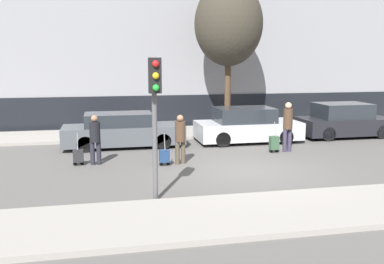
{
  "coord_description": "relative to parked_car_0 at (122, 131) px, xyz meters",
  "views": [
    {
      "loc": [
        -4.27,
        -12.13,
        3.35
      ],
      "look_at": [
        -1.33,
        1.8,
        0.95
      ],
      "focal_mm": 40.0,
      "sensor_mm": 36.0,
      "label": 1
    }
  ],
  "objects": [
    {
      "name": "parked_car_2",
      "position": [
        9.68,
        0.24,
        0.06
      ],
      "size": [
        4.07,
        1.87,
        1.49
      ],
      "color": "black",
      "rests_on": "ground_plane"
    },
    {
      "name": "pedestrian_left",
      "position": [
        -1.0,
        -2.75,
        0.28
      ],
      "size": [
        0.35,
        0.34,
        1.61
      ],
      "rotation": [
        0.0,
        0.0,
        0.01
      ],
      "color": "#23232D",
      "rests_on": "ground_plane"
    },
    {
      "name": "traffic_light",
      "position": [
        0.45,
        -6.85,
        1.81
      ],
      "size": [
        0.28,
        0.47,
        3.41
      ],
      "color": "#515154",
      "rests_on": "ground_plane"
    },
    {
      "name": "building_facade",
      "position": [
        3.53,
        6.24,
        5.61
      ],
      "size": [
        28.0,
        3.12,
        12.5
      ],
      "color": "gray",
      "rests_on": "ground_plane"
    },
    {
      "name": "trolley_center",
      "position": [
        1.16,
        -3.35,
        -0.32
      ],
      "size": [
        0.34,
        0.29,
        1.05
      ],
      "color": "navy",
      "rests_on": "ground_plane"
    },
    {
      "name": "bare_tree_near_crossing",
      "position": [
        4.95,
        2.37,
        4.31
      ],
      "size": [
        3.08,
        3.08,
        6.72
      ],
      "color": "#4C3826",
      "rests_on": "sidewalk_far"
    },
    {
      "name": "sidewalk_far",
      "position": [
        3.53,
        2.51,
        -0.57
      ],
      "size": [
        28.0,
        3.0,
        0.12
      ],
      "color": "gray",
      "rests_on": "ground_plane"
    },
    {
      "name": "pedestrian_center",
      "position": [
        1.7,
        -3.24,
        0.28
      ],
      "size": [
        0.35,
        0.34,
        1.62
      ],
      "rotation": [
        0.0,
        0.0,
        0.21
      ],
      "color": "#4C4233",
      "rests_on": "ground_plane"
    },
    {
      "name": "trolley_right",
      "position": [
        5.37,
        -2.24,
        -0.27
      ],
      "size": [
        0.34,
        0.29,
        1.15
      ],
      "color": "#335138",
      "rests_on": "ground_plane"
    },
    {
      "name": "parked_car_0",
      "position": [
        0.0,
        0.0,
        0.0
      ],
      "size": [
        4.65,
        1.71,
        1.33
      ],
      "color": "#4C5156",
      "rests_on": "ground_plane"
    },
    {
      "name": "trolley_left",
      "position": [
        -1.55,
        -2.76,
        -0.31
      ],
      "size": [
        0.34,
        0.29,
        1.06
      ],
      "color": "#262628",
      "rests_on": "ground_plane"
    },
    {
      "name": "parked_bicycle",
      "position": [
        5.33,
        2.7,
        -0.14
      ],
      "size": [
        1.77,
        0.06,
        0.96
      ],
      "color": "black",
      "rests_on": "sidewalk_far"
    },
    {
      "name": "sidewalk_near",
      "position": [
        3.53,
        -8.24,
        -0.57
      ],
      "size": [
        28.0,
        2.5,
        0.12
      ],
      "color": "gray",
      "rests_on": "ground_plane"
    },
    {
      "name": "parked_car_1",
      "position": [
        5.08,
        -0.02,
        0.03
      ],
      "size": [
        4.24,
        1.9,
        1.43
      ],
      "color": "#B7BABF",
      "rests_on": "ground_plane"
    },
    {
      "name": "ground_plane",
      "position": [
        3.53,
        -4.49,
        -0.63
      ],
      "size": [
        80.0,
        80.0,
        0.0
      ],
      "primitive_type": "plane",
      "color": "#565451"
    },
    {
      "name": "pedestrian_right",
      "position": [
        5.91,
        -2.17,
        0.42
      ],
      "size": [
        0.35,
        0.34,
        1.83
      ],
      "rotation": [
        0.0,
        0.0,
        0.13
      ],
      "color": "#383347",
      "rests_on": "ground_plane"
    }
  ]
}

